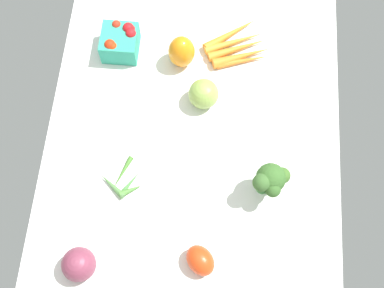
# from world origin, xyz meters

# --- Properties ---
(tablecloth) EXTENTS (1.04, 0.76, 0.02)m
(tablecloth) POSITION_xyz_m (0.00, 0.00, 0.01)
(tablecloth) COLOR white
(tablecloth) RESTS_ON ground
(red_onion_near_basket) EXTENTS (0.08, 0.08, 0.08)m
(red_onion_near_basket) POSITION_xyz_m (0.33, -0.23, 0.06)
(red_onion_near_basket) COLOR brown
(red_onion_near_basket) RESTS_ON tablecloth
(okra_pile) EXTENTS (0.12, 0.12, 0.02)m
(okra_pile) POSITION_xyz_m (0.12, -0.16, 0.03)
(okra_pile) COLOR #4C8338
(okra_pile) RESTS_ON tablecloth
(berry_basket) EXTENTS (0.10, 0.10, 0.08)m
(berry_basket) POSITION_xyz_m (-0.28, -0.22, 0.06)
(berry_basket) COLOR teal
(berry_basket) RESTS_ON tablecloth
(bell_pepper_orange) EXTENTS (0.09, 0.09, 0.10)m
(bell_pepper_orange) POSITION_xyz_m (-0.25, -0.05, 0.07)
(bell_pepper_orange) COLOR orange
(bell_pepper_orange) RESTS_ON tablecloth
(carrot_bunch) EXTENTS (0.18, 0.19, 0.03)m
(carrot_bunch) POSITION_xyz_m (-0.30, 0.10, 0.03)
(carrot_bunch) COLOR orange
(carrot_bunch) RESTS_ON tablecloth
(roma_tomato) EXTENTS (0.10, 0.09, 0.06)m
(roma_tomato) POSITION_xyz_m (0.29, 0.04, 0.05)
(roma_tomato) COLOR red
(roma_tomato) RESTS_ON tablecloth
(heirloom_tomato_green) EXTENTS (0.08, 0.08, 0.08)m
(heirloom_tomato_green) POSITION_xyz_m (-0.14, 0.02, 0.06)
(heirloom_tomato_green) COLOR #8CAB4B
(heirloom_tomato_green) RESTS_ON tablecloth
(broccoli_head) EXTENTS (0.08, 0.09, 0.12)m
(broccoli_head) POSITION_xyz_m (0.10, 0.19, 0.10)
(broccoli_head) COLOR #92C486
(broccoli_head) RESTS_ON tablecloth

